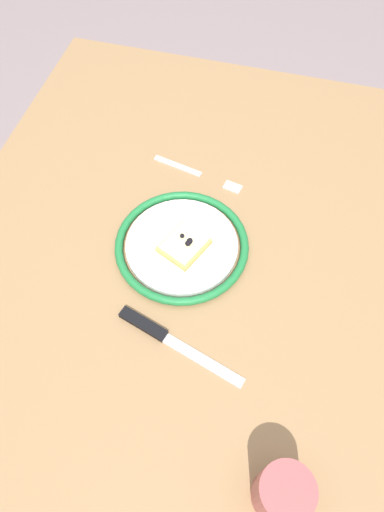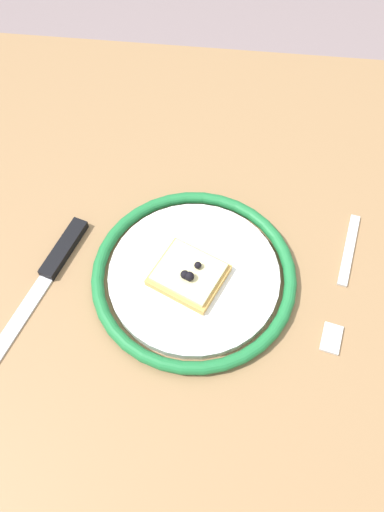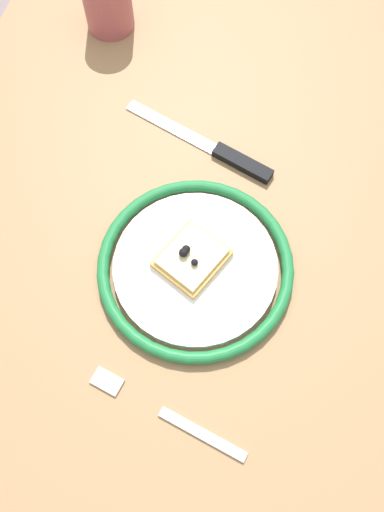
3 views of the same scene
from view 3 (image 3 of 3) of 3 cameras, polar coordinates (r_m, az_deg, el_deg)
name	(u,v)px [view 3 (image 3 of 3)]	position (r m, az deg, el deg)	size (l,w,h in m)	color
ground_plane	(201,369)	(1.42, 0.95, -12.09)	(6.00, 6.00, 0.00)	gray
dining_table	(208,280)	(0.77, 1.72, -2.56)	(1.16, 0.87, 0.75)	#936D47
plate	(195,266)	(0.68, 0.36, -1.13)	(0.25, 0.25, 0.02)	white
pizza_slice_near	(192,258)	(0.67, -0.02, -0.16)	(0.10, 0.10, 0.03)	tan
knife	(223,153)	(0.77, 3.31, 11.00)	(0.09, 0.24, 0.01)	silver
fork	(166,414)	(0.64, -2.83, -16.58)	(0.06, 0.20, 0.00)	silver
cup	(107,0)	(0.91, -9.11, 25.53)	(0.08, 0.08, 0.10)	#A54C4C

